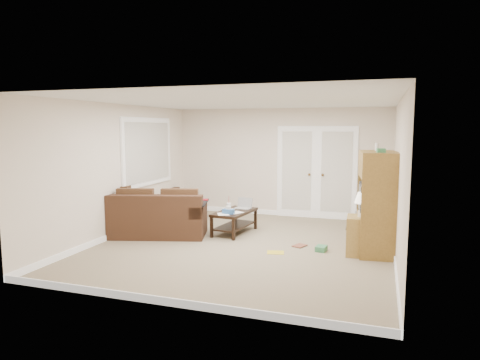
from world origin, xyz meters
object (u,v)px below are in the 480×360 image
(coffee_table, at_px, (235,221))
(tv_armoire, at_px, (377,202))
(side_cabinet, at_px, (362,233))
(sectional_sofa, at_px, (154,212))

(coffee_table, relative_size, tv_armoire, 0.63)
(coffee_table, distance_m, side_cabinet, 2.54)
(tv_armoire, xyz_separation_m, side_cabinet, (-0.21, -0.23, -0.48))
(coffee_table, xyz_separation_m, tv_armoire, (2.64, -0.50, 0.60))
(side_cabinet, bearing_deg, tv_armoire, 45.08)
(coffee_table, bearing_deg, tv_armoire, -3.22)
(sectional_sofa, height_order, coffee_table, sectional_sofa)
(sectional_sofa, relative_size, coffee_table, 2.49)
(sectional_sofa, distance_m, coffee_table, 1.75)
(sectional_sofa, relative_size, tv_armoire, 1.58)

